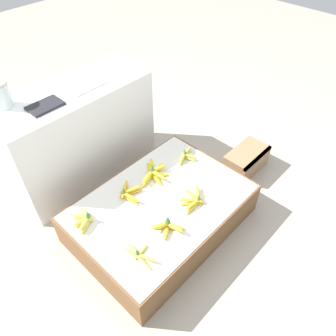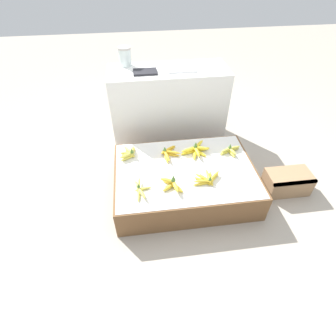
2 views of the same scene
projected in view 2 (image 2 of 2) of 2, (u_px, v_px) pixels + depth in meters
name	position (u px, v px, depth m)	size (l,w,h in m)	color
ground_plane	(184.00, 190.00, 2.36)	(10.00, 10.00, 0.00)	#A89E8E
display_platform	(184.00, 180.00, 2.28)	(1.18, 0.83, 0.26)	brown
back_vendor_table	(168.00, 107.00, 2.70)	(1.14, 0.43, 0.78)	white
wooden_crate	(287.00, 182.00, 2.31)	(0.38, 0.22, 0.19)	#997551
banana_bunch_front_left	(140.00, 189.00, 1.99)	(0.13, 0.23, 0.08)	#DBCC4C
banana_bunch_front_midleft	(172.00, 184.00, 2.01)	(0.17, 0.20, 0.11)	gold
banana_bunch_front_midright	(207.00, 179.00, 2.07)	(0.25, 0.17, 0.08)	gold
banana_bunch_middle_left	(129.00, 153.00, 2.29)	(0.14, 0.19, 0.10)	#DBCC4C
banana_bunch_middle_midleft	(168.00, 153.00, 2.30)	(0.18, 0.24, 0.09)	gold
banana_bunch_middle_midright	(196.00, 150.00, 2.33)	(0.28, 0.25, 0.11)	yellow
banana_bunch_middle_right	(230.00, 150.00, 2.33)	(0.21, 0.14, 0.09)	gold
glass_jar	(125.00, 56.00, 2.45)	(0.12, 0.12, 0.17)	silver
foam_tray_white	(181.00, 68.00, 2.44)	(0.27, 0.20, 0.02)	white
foam_tray_dark	(145.00, 72.00, 2.38)	(0.22, 0.14, 0.02)	#232328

